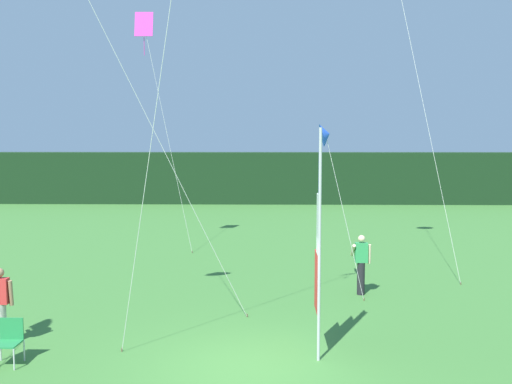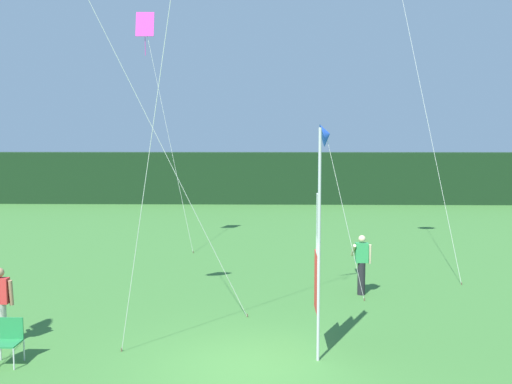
# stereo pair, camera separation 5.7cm
# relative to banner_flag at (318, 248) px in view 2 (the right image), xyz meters

# --- Properties ---
(ground_plane) EXTENTS (120.00, 120.00, 0.00)m
(ground_plane) POSITION_rel_banner_flag_xyz_m (-1.41, -0.72, -2.25)
(ground_plane) COLOR #3D7533
(distant_treeline) EXTENTS (80.00, 2.40, 3.47)m
(distant_treeline) POSITION_rel_banner_flag_xyz_m (-1.41, 28.49, -0.52)
(distant_treeline) COLOR black
(distant_treeline) RESTS_ON ground
(banner_flag) EXTENTS (0.06, 1.03, 4.70)m
(banner_flag) POSITION_rel_banner_flag_xyz_m (0.00, 0.00, 0.00)
(banner_flag) COLOR #B7B7BC
(banner_flag) RESTS_ON ground
(person_near_banner) EXTENTS (0.55, 0.48, 1.71)m
(person_near_banner) POSITION_rel_banner_flag_xyz_m (-6.79, 0.41, -1.34)
(person_near_banner) COLOR #B7B2A3
(person_near_banner) RESTS_ON ground
(person_mid_field) EXTENTS (0.55, 0.48, 1.73)m
(person_mid_field) POSITION_rel_banner_flag_xyz_m (1.65, 4.76, -1.33)
(person_mid_field) COLOR black
(person_mid_field) RESTS_ON ground
(folding_chair) EXTENTS (0.51, 0.51, 0.89)m
(folding_chair) POSITION_rel_banner_flag_xyz_m (-6.19, -0.57, -1.74)
(folding_chair) COLOR #BCBCC1
(folding_chair) RESTS_ON ground
(kite_magenta_diamond_2) EXTENTS (2.24, 0.76, 9.36)m
(kite_magenta_diamond_2) POSITION_rel_banner_flag_xyz_m (-5.76, 11.28, 6.19)
(kite_magenta_diamond_2) COLOR brown
(kite_magenta_diamond_2) RESTS_ON ground
(kite_blue_delta_3) EXTENTS (1.26, 0.79, 4.92)m
(kite_blue_delta_3) POSITION_rel_banner_flag_xyz_m (0.58, 4.55, 2.31)
(kite_blue_delta_3) COLOR brown
(kite_blue_delta_3) RESTS_ON ground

